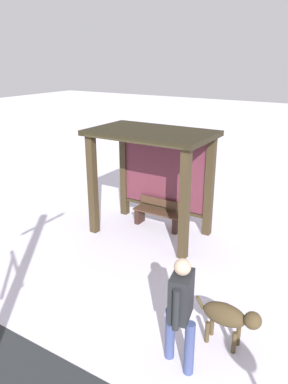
% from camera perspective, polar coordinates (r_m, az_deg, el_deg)
% --- Properties ---
extents(ground_plane, '(60.00, 60.00, 0.00)m').
position_cam_1_polar(ground_plane, '(9.39, 0.97, -6.22)').
color(ground_plane, white).
extents(bus_shelter, '(2.84, 1.74, 2.58)m').
position_cam_1_polar(bus_shelter, '(8.88, 1.65, 5.15)').
color(bus_shelter, '#382C1A').
rests_on(bus_shelter, ground).
extents(bench_left_inside, '(1.30, 0.39, 0.72)m').
position_cam_1_polar(bench_left_inside, '(9.57, 2.23, -3.48)').
color(bench_left_inside, '#493121').
rests_on(bench_left_inside, ground).
extents(person_walking, '(0.53, 0.63, 1.72)m').
position_cam_1_polar(person_walking, '(5.25, 5.67, -16.93)').
color(person_walking, '#232529').
rests_on(person_walking, ground).
extents(dog, '(1.02, 0.31, 0.73)m').
position_cam_1_polar(dog, '(5.97, 12.91, -18.16)').
color(dog, '#4A3B23').
rests_on(dog, ground).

